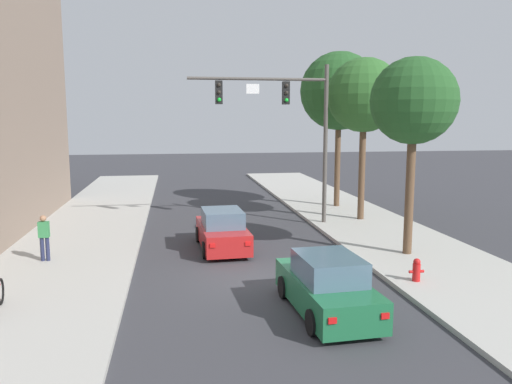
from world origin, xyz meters
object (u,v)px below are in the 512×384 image
object	(u,v)px
car_following_green	(327,287)
pedestrian_sidewalk_left_walker	(44,236)
car_lead_red	(222,231)
street_tree_second	(364,96)
traffic_signal_mast	(288,114)
fire_hydrant	(416,270)
street_tree_third	(339,91)
street_tree_nearest	(414,102)

from	to	relation	value
car_following_green	pedestrian_sidewalk_left_walker	xyz separation A→B (m)	(-8.52, 5.92, 0.34)
car_lead_red	street_tree_second	distance (m)	10.13
traffic_signal_mast	fire_hydrant	xyz separation A→B (m)	(2.04, -9.18, -4.84)
traffic_signal_mast	pedestrian_sidewalk_left_walker	distance (m)	11.85
car_following_green	street_tree_third	world-z (taller)	street_tree_third
traffic_signal_mast	fire_hydrant	bearing A→B (deg)	-77.45
street_tree_nearest	car_lead_red	bearing A→B (deg)	160.89
car_following_green	street_tree_nearest	xyz separation A→B (m)	(4.61, 4.80, 5.01)
car_following_green	fire_hydrant	xyz separation A→B (m)	(3.41, 1.69, -0.22)
car_following_green	street_tree_second	distance (m)	13.67
car_following_green	traffic_signal_mast	bearing A→B (deg)	82.86
street_tree_third	street_tree_second	bearing A→B (deg)	-90.42
street_tree_second	traffic_signal_mast	bearing A→B (deg)	-173.21
street_tree_third	car_lead_red	bearing A→B (deg)	-132.42
fire_hydrant	car_following_green	bearing A→B (deg)	-153.62
traffic_signal_mast	street_tree_third	world-z (taller)	street_tree_third
fire_hydrant	street_tree_third	bearing A→B (deg)	82.04
car_lead_red	street_tree_second	size ratio (longest dim) A/B	0.54
traffic_signal_mast	car_following_green	bearing A→B (deg)	-97.14
car_lead_red	street_tree_second	xyz separation A→B (m)	(7.38, 4.21, 5.52)
street_tree_second	pedestrian_sidewalk_left_walker	bearing A→B (deg)	-158.54
car_lead_red	pedestrian_sidewalk_left_walker	bearing A→B (deg)	-169.35
car_lead_red	street_tree_third	world-z (taller)	street_tree_third
street_tree_nearest	car_following_green	bearing A→B (deg)	-133.85
car_following_green	street_tree_second	bearing A→B (deg)	65.07
car_following_green	fire_hydrant	world-z (taller)	car_following_green
traffic_signal_mast	street_tree_nearest	xyz separation A→B (m)	(3.25, -6.08, 0.38)
traffic_signal_mast	street_tree_nearest	world-z (taller)	traffic_signal_mast
fire_hydrant	street_tree_nearest	distance (m)	6.19
pedestrian_sidewalk_left_walker	fire_hydrant	distance (m)	12.66
street_tree_second	car_following_green	bearing A→B (deg)	-114.93
traffic_signal_mast	fire_hydrant	distance (m)	10.58
street_tree_nearest	street_tree_third	distance (m)	10.50
car_following_green	car_lead_red	bearing A→B (deg)	106.49
car_lead_red	car_following_green	size ratio (longest dim) A/B	1.00
pedestrian_sidewalk_left_walker	fire_hydrant	size ratio (longest dim) A/B	2.28
car_following_green	street_tree_second	xyz separation A→B (m)	(5.27, 11.34, 5.52)
street_tree_second	car_lead_red	bearing A→B (deg)	-150.27
pedestrian_sidewalk_left_walker	street_tree_third	world-z (taller)	street_tree_third
traffic_signal_mast	car_lead_red	world-z (taller)	traffic_signal_mast
car_lead_red	street_tree_nearest	distance (m)	8.69
traffic_signal_mast	car_lead_red	xyz separation A→B (m)	(-3.47, -3.75, -4.62)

